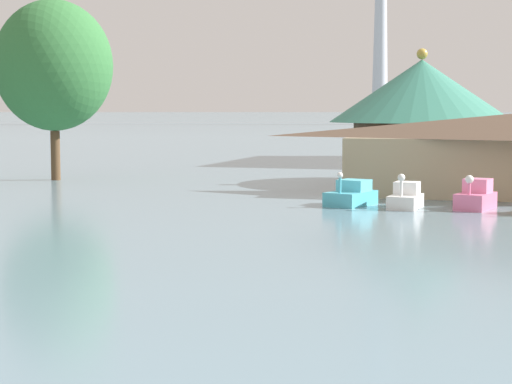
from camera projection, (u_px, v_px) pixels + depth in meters
name	position (u px, v px, depth m)	size (l,w,h in m)	color
pedal_boat_cyan	(351.00, 195.00, 45.59)	(2.40, 3.21, 1.74)	#4CB7CC
pedal_boat_white	(406.00, 198.00, 44.31)	(1.53, 2.60, 1.75)	white
pedal_boat_pink	(476.00, 197.00, 43.81)	(1.97, 2.77, 1.72)	pink
green_roof_pavilion	(421.00, 113.00, 57.95)	(11.68, 11.68, 8.61)	brown
shoreline_tree_tall_left	(54.00, 66.00, 60.90)	(7.87, 7.87, 12.05)	brown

